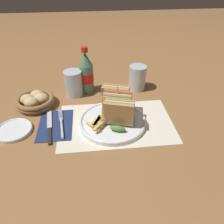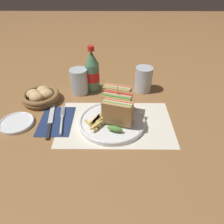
{
  "view_description": "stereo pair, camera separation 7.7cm",
  "coord_description": "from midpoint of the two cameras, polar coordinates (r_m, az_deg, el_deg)",
  "views": [
    {
      "loc": [
        -0.05,
        -0.63,
        0.53
      ],
      "look_at": [
        0.03,
        0.04,
        0.04
      ],
      "focal_mm": 35.0,
      "sensor_mm": 36.0,
      "label": 1
    },
    {
      "loc": [
        0.03,
        -0.63,
        0.53
      ],
      "look_at": [
        0.03,
        0.04,
        0.04
      ],
      "focal_mm": 35.0,
      "sensor_mm": 36.0,
      "label": 2
    }
  ],
  "objects": [
    {
      "name": "fork",
      "position": [
        0.85,
        -15.61,
        -3.61
      ],
      "size": [
        0.03,
        0.18,
        0.01
      ],
      "rotation": [
        0.0,
        0.0,
        0.13
      ],
      "color": "silver",
      "rests_on": "napkin"
    },
    {
      "name": "ground_plane",
      "position": [
        0.83,
        -4.15,
        -4.04
      ],
      "size": [
        4.0,
        4.0,
        0.0
      ],
      "primitive_type": "plane",
      "color": "olive"
    },
    {
      "name": "glass_near",
      "position": [
        1.04,
        4.48,
        8.48
      ],
      "size": [
        0.08,
        0.08,
        0.12
      ],
      "color": "silver",
      "rests_on": "ground_plane"
    },
    {
      "name": "knife",
      "position": [
        0.87,
        -18.49,
        -3.28
      ],
      "size": [
        0.04,
        0.22,
        0.0
      ],
      "rotation": [
        0.0,
        0.0,
        0.13
      ],
      "color": "black",
      "rests_on": "napkin"
    },
    {
      "name": "bread_basket",
      "position": [
        0.99,
        -21.57,
        2.69
      ],
      "size": [
        0.16,
        0.16,
        0.06
      ],
      "color": "olive",
      "rests_on": "ground_plane"
    },
    {
      "name": "glass_far",
      "position": [
        1.01,
        -12.15,
        6.91
      ],
      "size": [
        0.08,
        0.08,
        0.12
      ],
      "color": "silver",
      "rests_on": "ground_plane"
    },
    {
      "name": "side_saucer",
      "position": [
        0.89,
        -26.53,
        -4.32
      ],
      "size": [
        0.13,
        0.13,
        0.01
      ],
      "color": "white",
      "rests_on": "ground_plane"
    },
    {
      "name": "coke_bottle_near",
      "position": [
        1.01,
        -8.96,
        9.89
      ],
      "size": [
        0.06,
        0.06,
        0.21
      ],
      "color": "#4C7F5B",
      "rests_on": "ground_plane"
    },
    {
      "name": "plate_main",
      "position": [
        0.84,
        -2.49,
        -2.54
      ],
      "size": [
        0.26,
        0.26,
        0.02
      ],
      "color": "white",
      "rests_on": "ground_plane"
    },
    {
      "name": "fries_pile",
      "position": [
        0.8,
        -6.4,
        -2.67
      ],
      "size": [
        0.09,
        0.11,
        0.02
      ],
      "color": "#E5C166",
      "rests_on": "plate_main"
    },
    {
      "name": "napkin",
      "position": [
        0.87,
        -17.01,
        -3.29
      ],
      "size": [
        0.13,
        0.19,
        0.0
      ],
      "color": "navy",
      "rests_on": "ground_plane"
    },
    {
      "name": "placemat",
      "position": [
        0.84,
        -1.58,
        -2.93
      ],
      "size": [
        0.43,
        0.28,
        0.0
      ],
      "color": "silver",
      "rests_on": "ground_plane"
    },
    {
      "name": "club_sandwich",
      "position": [
        0.82,
        -1.31,
        1.56
      ],
      "size": [
        0.12,
        0.21,
        0.14
      ],
      "color": "tan",
      "rests_on": "plate_main"
    }
  ]
}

